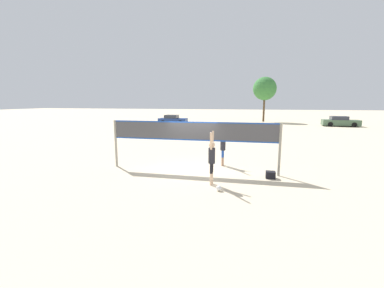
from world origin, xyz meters
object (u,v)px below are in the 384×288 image
Objects in this scene: volleyball_net at (192,135)px; volleyball at (219,188)px; parked_car_near at (173,120)px; parked_car_mid at (340,122)px; player_blocker at (223,146)px; player_spiker at (212,157)px; tree_left_cluster at (265,89)px; gear_bag at (271,175)px.

volleyball is at bearing -57.84° from volleyball_net.
parked_car_near is 0.90× the size of parked_car_mid.
player_spiker is at bearing -2.00° from player_blocker.
tree_left_cluster is at bearing 150.61° from parked_car_mid.
gear_bag is at bearing -59.73° from player_spiker.
volleyball_net is 1.12× the size of tree_left_cluster.
volleyball is 29.88m from parked_car_near.
player_spiker is (1.27, -1.94, -0.60)m from volleyball_net.
player_spiker is 3.05m from gear_bag.
player_blocker is 9.59× the size of volleyball.
player_blocker is at bearing -68.46° from parked_car_near.
volleyball_net reaches higher than player_blocker.
tree_left_cluster reaches higher than player_spiker.
gear_bag is 28.70m from parked_car_near.
volleyball_net is at bearing -72.35° from parked_car_near.
volleyball is 0.05× the size of parked_car_mid.
parked_car_mid is 12.84m from tree_left_cluster.
player_spiker is 10.31× the size of volleyball.
parked_car_mid is at bearing 67.85° from gear_bag.
player_spiker is 32.24m from parked_car_mid.
volleyball_net is 31.11m from parked_car_mid.
volleyball_net reaches higher than player_spiker.
tree_left_cluster is (3.32, 36.22, 5.43)m from volleyball.
tree_left_cluster reaches higher than volleyball.
player_blocker is at bearing -96.39° from tree_left_cluster.
player_spiker is at bearing -149.73° from gear_bag.
volleyball is at bearing 4.02° from player_blocker.
tree_left_cluster reaches higher than player_blocker.
parked_car_near is at bearing -149.13° from tree_left_cluster.
player_spiker reaches higher than parked_car_mid.
parked_car_near reaches higher than gear_bag.
parked_car_mid reaches higher than volleyball.
volleyball_net is at bearing -98.46° from tree_left_cluster.
player_blocker is at bearing 44.98° from volleyball_net.
volleyball is 3.00m from gear_bag.
parked_car_near is 23.85m from parked_car_mid.
player_blocker is 32.68m from tree_left_cluster.
player_blocker is (1.39, 1.39, -0.69)m from volleyball_net.
volleyball is 32.73m from parked_car_mid.
tree_left_cluster reaches higher than parked_car_near.
tree_left_cluster is (4.99, 33.56, 3.76)m from volleyball_net.
volleyball is at bearing -70.98° from parked_car_near.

